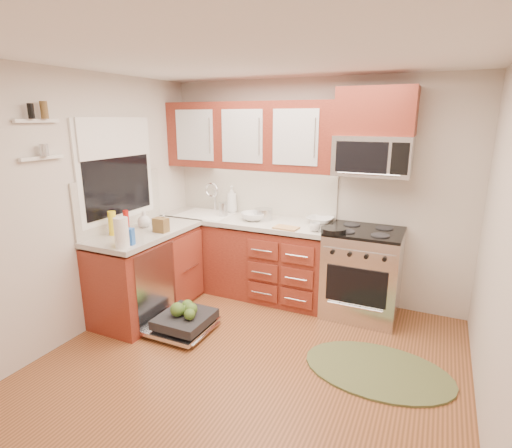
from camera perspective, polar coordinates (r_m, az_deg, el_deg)
The scene contains 38 objects.
floor at distance 3.61m, azimuth -1.45°, elevation -20.09°, with size 3.50×3.50×0.00m, color brown.
ceiling at distance 2.99m, azimuth -1.79°, elevation 23.13°, with size 3.50×3.50×0.00m, color white.
wall_back at distance 4.67m, azimuth 8.04°, elevation 4.62°, with size 3.50×0.04×2.50m, color beige.
wall_front at distance 1.80m, azimuth -28.15°, elevation -14.23°, with size 3.50×0.04×2.50m, color beige.
wall_left at distance 4.14m, azimuth -23.87°, elevation 2.17°, with size 0.04×3.50×2.50m, color beige.
wall_right at distance 2.81m, azimuth 32.48°, elevation -4.55°, with size 0.04×3.50×2.50m, color beige.
base_cabinet_back at distance 4.87m, azimuth -1.58°, elevation -4.87°, with size 2.05×0.60×0.85m, color maroon.
base_cabinet_left at distance 4.52m, azimuth -15.24°, elevation -6.99°, with size 0.60×1.25×0.85m, color maroon.
countertop_back at distance 4.72m, azimuth -1.67°, elevation 0.53°, with size 2.07×0.64×0.05m, color #B4AFA4.
countertop_left at distance 4.37m, azimuth -15.56°, elevation -1.21°, with size 0.64×1.27×0.05m, color #B4AFA4.
backsplash_back at distance 4.91m, azimuth -0.16°, elevation 4.81°, with size 2.05×0.02×0.57m, color beige.
backsplash_left at distance 4.49m, azimuth -18.72°, elevation 3.05°, with size 0.02×1.25×0.57m, color beige.
upper_cabinets at distance 4.70m, azimuth -1.01°, elevation 12.51°, with size 2.05×0.35×0.75m, color maroon, non-canonical shape.
cabinet_over_mw at distance 4.27m, azimuth 16.83°, elevation 15.15°, with size 0.76×0.35×0.47m, color maroon.
range at distance 4.43m, azimuth 14.93°, elevation -6.77°, with size 0.76×0.64×0.95m, color silver, non-canonical shape.
microwave at distance 4.26m, azimuth 16.33°, elevation 9.32°, with size 0.76×0.38×0.40m, color silver, non-canonical shape.
sink at distance 4.98m, azimuth -7.18°, elevation -0.01°, with size 0.62×0.50×0.26m, color white, non-canonical shape.
dishwasher at distance 4.16m, azimuth -10.53°, elevation -13.62°, with size 0.70×0.60×0.20m, color silver, non-canonical shape.
window at distance 4.42m, azimuth -19.31°, elevation 7.30°, with size 0.03×1.05×1.05m, color white, non-canonical shape.
window_blind at distance 4.38m, azimuth -19.44°, elevation 11.57°, with size 0.02×0.96×0.40m, color white.
shelf_upper at distance 3.81m, azimuth -28.84°, elevation 12.80°, with size 0.04×0.40×0.03m, color white.
shelf_lower at distance 3.83m, azimuth -28.28°, elevation 8.34°, with size 0.04×0.40×0.03m, color white.
rug at distance 3.73m, azimuth 16.97°, elevation -19.37°, with size 1.23×0.80×0.02m, color brown, non-canonical shape.
skillet at distance 4.11m, azimuth 10.99°, elevation -0.86°, with size 0.26×0.26×0.05m, color black.
stock_pot at distance 4.64m, azimuth 1.05°, elevation 1.42°, with size 0.21×0.21×0.13m, color silver.
cutting_board at distance 4.28m, azimuth 4.32°, elevation -0.54°, with size 0.26×0.17×0.02m, color #A07A49.
canister at distance 4.81m, azimuth -4.70°, elevation 2.11°, with size 0.11×0.11×0.17m, color silver.
paper_towel_roll at distance 3.82m, azimuth -18.66°, elevation -1.17°, with size 0.13×0.13×0.28m, color white.
mustard_bottle at distance 4.26m, azimuth -19.83°, elevation 0.10°, with size 0.08×0.08×0.25m, color yellow.
red_bottle at distance 4.40m, azimuth -18.04°, elevation 0.51°, with size 0.06×0.06×0.21m, color #A5110D.
wooden_box at distance 4.25m, azimuth -13.43°, elevation -0.15°, with size 0.15×0.10×0.15m, color brown.
blue_carton at distance 3.90m, azimuth -17.71°, elevation -1.70°, with size 0.10×0.06×0.16m, color blue.
bowl_a at distance 4.54m, azimuth 9.16°, elevation 0.57°, with size 0.29×0.29×0.07m, color #999999.
bowl_b at distance 4.61m, azimuth -0.37°, elevation 1.10°, with size 0.29×0.29×0.09m, color #999999.
cup at distance 4.20m, azimuth 8.44°, elevation -0.44°, with size 0.12×0.12×0.09m, color #999999.
soap_bottle_a at distance 4.98m, azimuth -3.48°, elevation 3.53°, with size 0.13×0.13×0.33m, color #999999.
soap_bottle_b at distance 4.29m, azimuth -12.99°, elevation 0.17°, with size 0.08×0.08×0.17m, color #999999.
soap_bottle_c at distance 4.47m, azimuth -15.70°, elevation 0.68°, with size 0.14×0.14×0.18m, color #999999.
Camera 1 is at (1.32, -2.65, 2.07)m, focal length 28.00 mm.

